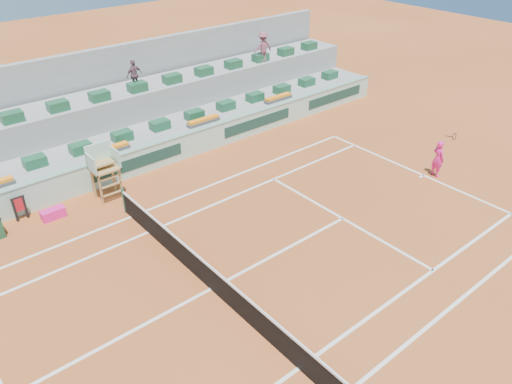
# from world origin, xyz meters

# --- Properties ---
(ground) EXTENTS (90.00, 90.00, 0.00)m
(ground) POSITION_xyz_m (0.00, 0.00, 0.00)
(ground) COLOR #A14A1F
(ground) RESTS_ON ground
(seating_tier_lower) EXTENTS (36.00, 4.00, 1.20)m
(seating_tier_lower) POSITION_xyz_m (0.00, 10.70, 0.60)
(seating_tier_lower) COLOR #999997
(seating_tier_lower) RESTS_ON ground
(seating_tier_upper) EXTENTS (36.00, 2.40, 2.60)m
(seating_tier_upper) POSITION_xyz_m (0.00, 12.30, 1.30)
(seating_tier_upper) COLOR #999997
(seating_tier_upper) RESTS_ON ground
(stadium_back_wall) EXTENTS (36.00, 0.40, 4.40)m
(stadium_back_wall) POSITION_xyz_m (0.00, 13.90, 2.20)
(stadium_back_wall) COLOR #999997
(stadium_back_wall) RESTS_ON ground
(player_bag) EXTENTS (0.92, 0.41, 0.41)m
(player_bag) POSITION_xyz_m (-2.39, 7.38, 0.20)
(player_bag) COLOR #F52089
(player_bag) RESTS_ON ground
(spectator_mid) EXTENTS (0.91, 0.47, 1.49)m
(spectator_mid) POSITION_xyz_m (4.07, 11.98, 3.35)
(spectator_mid) COLOR #734D59
(spectator_mid) RESTS_ON seating_tier_upper
(spectator_right) EXTENTS (1.20, 0.80, 1.72)m
(spectator_right) POSITION_xyz_m (12.02, 11.51, 3.46)
(spectator_right) COLOR #8A4555
(spectator_right) RESTS_ON seating_tier_upper
(court_lines) EXTENTS (23.89, 11.09, 0.01)m
(court_lines) POSITION_xyz_m (0.00, 0.00, 0.01)
(court_lines) COLOR white
(court_lines) RESTS_ON ground
(tennis_net) EXTENTS (0.10, 11.97, 1.10)m
(tennis_net) POSITION_xyz_m (0.00, 0.00, 0.53)
(tennis_net) COLOR black
(tennis_net) RESTS_ON ground
(advertising_hoarding) EXTENTS (36.00, 0.34, 1.26)m
(advertising_hoarding) POSITION_xyz_m (0.02, 8.50, 0.63)
(advertising_hoarding) COLOR #ACD9C4
(advertising_hoarding) RESTS_ON ground
(umpire_chair) EXTENTS (1.10, 0.90, 2.40)m
(umpire_chair) POSITION_xyz_m (0.00, 7.50, 1.54)
(umpire_chair) COLOR #A1773D
(umpire_chair) RESTS_ON ground
(seat_row_lower) EXTENTS (32.90, 0.60, 0.44)m
(seat_row_lower) POSITION_xyz_m (0.00, 9.80, 1.42)
(seat_row_lower) COLOR #1B5232
(seat_row_lower) RESTS_ON seating_tier_lower
(seat_row_upper) EXTENTS (32.90, 0.60, 0.44)m
(seat_row_upper) POSITION_xyz_m (0.00, 11.70, 2.82)
(seat_row_upper) COLOR #1B5232
(seat_row_upper) RESTS_ON seating_tier_upper
(flower_planters) EXTENTS (26.80, 0.36, 0.28)m
(flower_planters) POSITION_xyz_m (-1.50, 9.00, 1.33)
(flower_planters) COLOR #4C4C4C
(flower_planters) RESTS_ON seating_tier_lower
(towel_rack) EXTENTS (0.52, 0.09, 1.03)m
(towel_rack) POSITION_xyz_m (-3.37, 8.06, 0.60)
(towel_rack) COLOR black
(towel_rack) RESTS_ON ground
(tennis_player) EXTENTS (0.56, 0.92, 2.28)m
(tennis_player) POSITION_xyz_m (12.29, -0.32, 0.87)
(tennis_player) COLOR #F52089
(tennis_player) RESTS_ON ground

